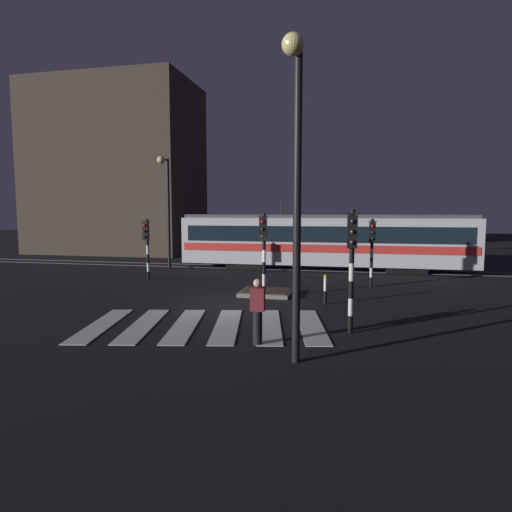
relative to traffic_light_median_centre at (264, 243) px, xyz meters
name	(u,v)px	position (x,y,z in m)	size (l,w,h in m)	color
ground_plane	(233,305)	(-0.86, -1.39, -2.21)	(120.00, 120.00, 0.00)	black
rail_near	(278,270)	(-0.86, 8.45, -2.19)	(80.00, 0.12, 0.03)	#59595E
rail_far	(282,267)	(-0.86, 9.89, -2.19)	(80.00, 0.12, 0.03)	#59595E
crosswalk_zebra	(206,325)	(-0.86, -4.44, -2.20)	(7.67, 5.32, 0.02)	silver
traffic_island	(266,292)	(-0.05, 0.78, -2.12)	(2.05, 1.80, 0.18)	slate
traffic_light_median_centre	(264,243)	(0.00, 0.00, 0.00)	(0.36, 0.42, 3.35)	black
traffic_light_corner_far_left	(147,240)	(-6.53, 3.13, -0.19)	(0.36, 0.42, 3.06)	black
traffic_light_corner_near_right	(352,253)	(3.38, -4.39, 0.08)	(0.36, 0.42, 3.46)	black
traffic_light_corner_far_right	(372,242)	(4.25, 3.49, -0.17)	(0.36, 0.42, 3.10)	black
street_lamp_near_kerb	(296,166)	(2.18, -7.26, 2.15)	(0.44, 1.21, 6.83)	black
street_lamp_trackside_left	(166,198)	(-7.28, 7.24, 2.00)	(0.44, 1.21, 6.55)	black
tram	(323,240)	(1.73, 9.17, -0.46)	(16.93, 2.58, 4.15)	silver
pedestrian_waiting_at_kerb	(258,311)	(1.06, -5.92, -1.33)	(0.36, 0.24, 1.71)	black
bollard_island_edge	(325,289)	(2.45, -0.60, -1.65)	(0.12, 0.12, 1.11)	black
building_backdrop	(117,169)	(-16.17, 17.19, 4.76)	(13.23, 8.00, 13.94)	#42382D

